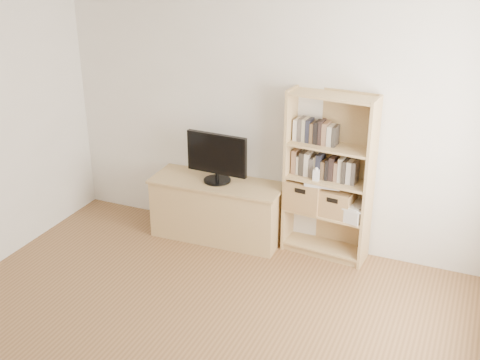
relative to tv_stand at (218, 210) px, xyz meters
The scene contains 12 objects.
back_wall 1.14m from the tv_stand, 26.93° to the left, with size 4.50×0.02×2.60m, color silver.
ceiling 3.25m from the tv_stand, 77.64° to the right, with size 4.50×5.00×0.01m, color white.
tv_stand is the anchor object (origin of this frame).
bookshelf 1.25m from the tv_stand, ahead, with size 0.83×0.30×1.66m, color tan.
television 0.59m from the tv_stand, ahead, with size 0.65×0.05×0.51m, color black.
books_row_mid 1.30m from the tv_stand, ahead, with size 0.81×0.16×0.22m, color #89654B.
books_row_upper 1.35m from the tv_stand, ahead, with size 0.38×0.14×0.20m, color #89654B.
baby_monitor 1.18m from the tv_stand, ahead, with size 0.06×0.04×0.11m, color white.
basket_left 0.97m from the tv_stand, ahead, with size 0.36×0.30×0.30m, color #9D6D47.
basket_right 1.27m from the tv_stand, ahead, with size 0.32×0.26×0.26m, color #9D6D47.
laptop 1.20m from the tv_stand, ahead, with size 0.34×0.24×0.03m, color silver.
magazine_stack 1.44m from the tv_stand, ahead, with size 0.20×0.28×0.13m, color beige.
Camera 1 is at (1.94, -2.84, 3.09)m, focal length 45.00 mm.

